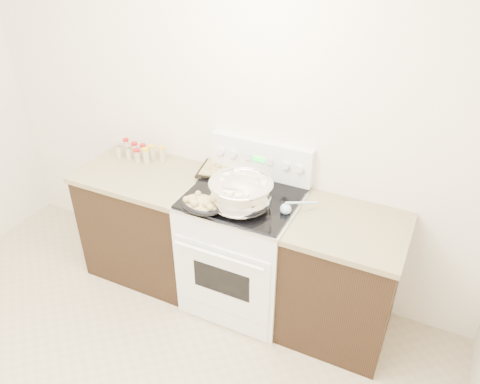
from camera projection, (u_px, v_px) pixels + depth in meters
The scene contains 10 objects.
room_shell at pixel (4, 187), 1.79m from camera, with size 4.10×3.60×2.75m.
counter_left at pixel (149, 222), 3.72m from camera, with size 0.93×0.67×0.92m.
counter_right at pixel (341, 280), 3.15m from camera, with size 0.73×0.67×0.92m.
kitchen_range at pixel (243, 248), 3.40m from camera, with size 0.78×0.73×1.22m.
mixing_bowl at pixel (241, 194), 2.99m from camera, with size 0.53×0.53×0.24m.
roasting_pan at pixel (202, 204), 2.98m from camera, with size 0.31×0.23×0.12m.
baking_sheet at pixel (230, 170), 3.42m from camera, with size 0.50×0.39×0.06m.
wooden_spoon at pixel (236, 204), 3.04m from camera, with size 0.05×0.27×0.04m.
blue_ladle at pixel (288, 208), 2.97m from camera, with size 0.20×0.20×0.09m.
spice_jars at pixel (139, 152), 3.62m from camera, with size 0.38×0.15×0.13m.
Camera 1 is at (1.48, -0.98, 2.64)m, focal length 35.00 mm.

